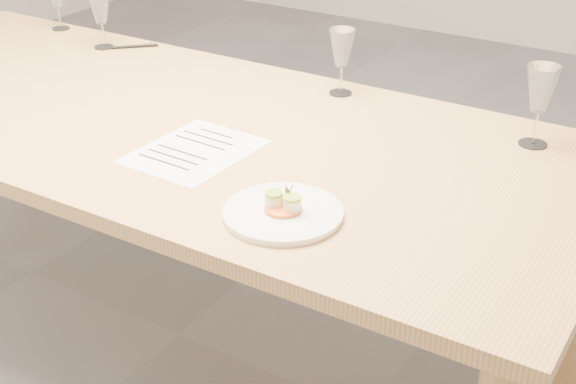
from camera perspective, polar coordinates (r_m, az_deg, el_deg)
The scene contains 8 objects.
ground at distance 2.60m, azimuth -7.81°, elevation -10.01°, with size 7.00×7.00×0.00m, color slate.
dining_table at distance 2.25m, azimuth -8.92°, elevation 3.85°, with size 2.40×1.00×0.75m.
dinner_plate at distance 1.68m, azimuth -0.35°, elevation -1.43°, with size 0.26×0.26×0.07m.
recipe_sheet at distance 1.99m, azimuth -6.64°, elevation 2.90°, with size 0.26×0.33×0.00m.
ballpoint_pen at distance 2.79m, azimuth -10.80°, elevation 10.15°, with size 0.12×0.11×0.01m.
wine_glass_1 at distance 2.78m, azimuth -13.23°, elevation 12.59°, with size 0.08×0.08×0.19m.
wine_glass_2 at distance 2.30m, azimuth 3.85°, elevation 10.10°, with size 0.08×0.08×0.19m.
wine_glass_3 at distance 2.05m, azimuth 17.55°, elevation 6.90°, with size 0.08×0.08×0.21m.
Camera 1 is at (1.36, -1.54, 1.59)m, focal length 50.00 mm.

